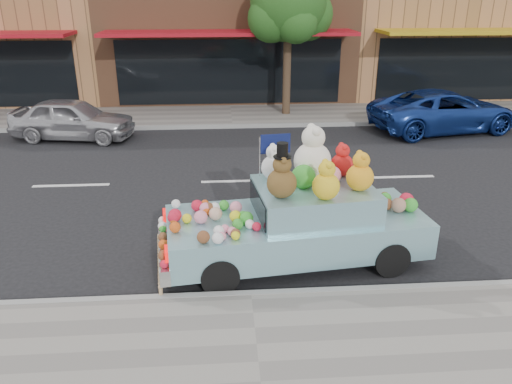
{
  "coord_description": "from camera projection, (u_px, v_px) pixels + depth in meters",
  "views": [
    {
      "loc": [
        -0.38,
        -11.37,
        4.38
      ],
      "look_at": [
        0.17,
        -3.75,
        1.25
      ],
      "focal_mm": 35.0,
      "sensor_mm": 36.0,
      "label": 1
    }
  ],
  "objects": [
    {
      "name": "near_sidewalk",
      "position": [
        259.0,
        365.0,
        6.16
      ],
      "size": [
        60.0,
        3.0,
        0.12
      ],
      "primitive_type": "cube",
      "color": "gray",
      "rests_on": "ground"
    },
    {
      "name": "storefront_mid",
      "position": [
        227.0,
        6.0,
        21.84
      ],
      "size": [
        10.0,
        9.8,
        7.3
      ],
      "color": "#915C3D",
      "rests_on": "ground"
    },
    {
      "name": "car_blue",
      "position": [
        444.0,
        111.0,
        16.23
      ],
      "size": [
        5.13,
        3.06,
        1.34
      ],
      "primitive_type": "imported",
      "rotation": [
        0.0,
        0.0,
        1.76
      ],
      "color": "navy",
      "rests_on": "ground"
    },
    {
      "name": "car_silver",
      "position": [
        72.0,
        119.0,
        15.35
      ],
      "size": [
        3.93,
        2.11,
        1.27
      ],
      "primitive_type": "imported",
      "rotation": [
        0.0,
        0.0,
        1.4
      ],
      "color": "#B7B6BC",
      "rests_on": "ground"
    },
    {
      "name": "street_tree",
      "position": [
        289.0,
        9.0,
        16.95
      ],
      "size": [
        3.0,
        2.7,
        5.22
      ],
      "color": "#38281C",
      "rests_on": "ground"
    },
    {
      "name": "ground",
      "position": [
        238.0,
        181.0,
        12.18
      ],
      "size": [
        120.0,
        120.0,
        0.0
      ],
      "primitive_type": "plane",
      "color": "black",
      "rests_on": "ground"
    },
    {
      "name": "near_kerb",
      "position": [
        251.0,
        296.0,
        7.54
      ],
      "size": [
        60.0,
        0.12,
        0.13
      ],
      "primitive_type": "cube",
      "color": "gray",
      "rests_on": "ground"
    },
    {
      "name": "far_kerb",
      "position": [
        232.0,
        126.0,
        16.77
      ],
      "size": [
        60.0,
        0.12,
        0.13
      ],
      "primitive_type": "cube",
      "color": "gray",
      "rests_on": "ground"
    },
    {
      "name": "art_car",
      "position": [
        298.0,
        217.0,
        8.39
      ],
      "size": [
        4.65,
        2.25,
        2.29
      ],
      "rotation": [
        0.0,
        0.0,
        0.12
      ],
      "color": "black",
      "rests_on": "ground"
    },
    {
      "name": "far_sidewalk",
      "position": [
        231.0,
        116.0,
        18.15
      ],
      "size": [
        60.0,
        3.0,
        0.12
      ],
      "primitive_type": "cube",
      "color": "gray",
      "rests_on": "ground"
    },
    {
      "name": "storefront_right",
      "position": [
        448.0,
        5.0,
        22.5
      ],
      "size": [
        10.0,
        9.8,
        7.3
      ],
      "color": "#AA7247",
      "rests_on": "ground"
    }
  ]
}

